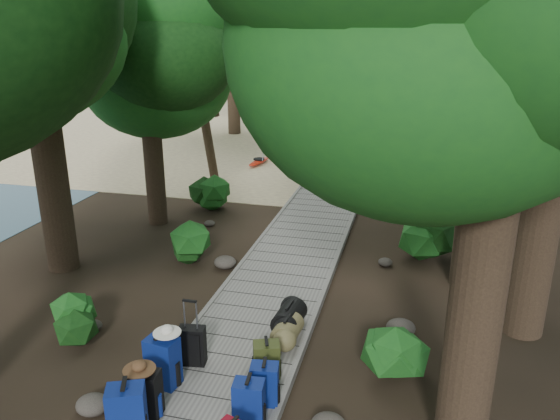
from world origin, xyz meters
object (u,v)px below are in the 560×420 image
(sun_lounger, at_px, (420,167))
(lone_suitcase_on_sand, at_px, (349,170))
(kayak, at_px, (259,161))
(backpack_right_b, at_px, (249,401))
(backpack_left_a, at_px, (127,412))
(backpack_right_d, at_px, (267,358))
(backpack_left_b, at_px, (145,391))
(duffel_right_black, at_px, (289,317))
(backpack_left_c, at_px, (163,359))
(duffel_right_khaki, at_px, (287,330))
(backpack_right_c, at_px, (265,382))
(suitcase_on_boardwalk, at_px, (192,345))

(sun_lounger, bearing_deg, lone_suitcase_on_sand, -158.99)
(kayak, bearing_deg, backpack_right_b, -63.77)
(backpack_left_a, relative_size, backpack_right_d, 1.46)
(backpack_left_b, relative_size, sun_lounger, 0.35)
(backpack_right_b, bearing_deg, duffel_right_black, 85.09)
(backpack_left_c, bearing_deg, backpack_right_b, -10.10)
(backpack_left_a, bearing_deg, sun_lounger, 53.95)
(backpack_left_b, bearing_deg, kayak, 96.68)
(backpack_right_b, height_order, sun_lounger, backpack_right_b)
(backpack_left_c, bearing_deg, backpack_left_a, -76.94)
(backpack_left_c, height_order, duffel_right_black, backpack_left_c)
(backpack_right_d, distance_m, duffel_right_khaki, 0.95)
(backpack_right_d, bearing_deg, kayak, 87.15)
(backpack_left_c, distance_m, lone_suitcase_on_sand, 11.61)
(backpack_right_c, bearing_deg, sun_lounger, 72.62)
(backpack_right_d, relative_size, lone_suitcase_on_sand, 0.78)
(backpack_left_a, height_order, backpack_right_b, backpack_left_a)
(backpack_right_c, bearing_deg, backpack_right_d, 94.16)
(backpack_right_d, bearing_deg, backpack_left_c, -177.36)
(backpack_right_b, relative_size, backpack_right_d, 1.20)
(backpack_right_b, bearing_deg, duffel_right_khaki, 83.67)
(backpack_right_c, bearing_deg, duffel_right_black, 84.41)
(backpack_left_c, xyz_separation_m, backpack_right_b, (1.41, -0.49, -0.06))
(duffel_right_black, xyz_separation_m, suitcase_on_boardwalk, (-1.17, -1.30, 0.09))
(backpack_left_a, relative_size, kayak, 0.28)
(duffel_right_khaki, bearing_deg, backpack_left_c, -127.54)
(backpack_left_c, distance_m, backpack_right_d, 1.46)
(backpack_left_b, xyz_separation_m, kayak, (-2.48, 13.56, -0.31))
(lone_suitcase_on_sand, bearing_deg, backpack_left_a, -106.60)
(duffel_right_khaki, xyz_separation_m, suitcase_on_boardwalk, (-1.23, -0.94, 0.11))
(backpack_left_b, height_order, suitcase_on_boardwalk, backpack_left_b)
(backpack_left_b, relative_size, backpack_right_c, 1.13)
(backpack_right_c, relative_size, lone_suitcase_on_sand, 0.86)
(duffel_right_khaki, height_order, kayak, duffel_right_khaki)
(backpack_right_d, height_order, duffel_right_khaki, backpack_right_d)
(duffel_right_black, height_order, kayak, duffel_right_black)
(lone_suitcase_on_sand, bearing_deg, sun_lounger, 15.00)
(backpack_left_a, relative_size, backpack_right_b, 1.21)
(duffel_right_black, bearing_deg, duffel_right_khaki, -75.94)
(backpack_left_c, bearing_deg, backpack_right_d, 31.47)
(backpack_left_a, xyz_separation_m, suitcase_on_boardwalk, (0.12, 1.69, -0.12))
(duffel_right_khaki, height_order, lone_suitcase_on_sand, lone_suitcase_on_sand)
(backpack_right_c, relative_size, suitcase_on_boardwalk, 1.05)
(backpack_left_b, xyz_separation_m, suitcase_on_boardwalk, (0.13, 1.21, -0.06))
(suitcase_on_boardwalk, xyz_separation_m, sun_lounger, (3.16, 12.14, -0.07))
(lone_suitcase_on_sand, distance_m, kayak, 3.77)
(backpack_right_b, relative_size, duffel_right_khaki, 1.20)
(backpack_left_c, xyz_separation_m, duffel_right_black, (1.37, 1.86, -0.19))
(kayak, bearing_deg, backpack_right_c, -62.94)
(backpack_left_c, xyz_separation_m, sun_lounger, (3.36, 12.70, -0.17))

